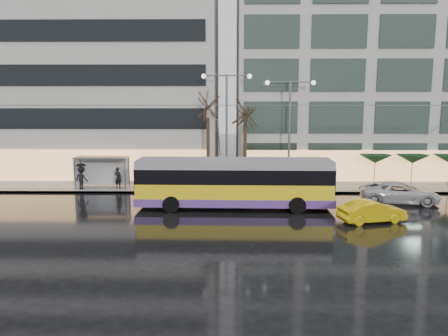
{
  "coord_description": "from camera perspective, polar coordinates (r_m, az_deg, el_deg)",
  "views": [
    {
      "loc": [
        2.19,
        -24.01,
        7.12
      ],
      "look_at": [
        1.86,
        5.0,
        2.62
      ],
      "focal_mm": 35.0,
      "sensor_mm": 36.0,
      "label": 1
    }
  ],
  "objects": [
    {
      "name": "ground",
      "position": [
        25.14,
        -4.41,
        -7.67
      ],
      "size": [
        140.0,
        140.0,
        0.0
      ],
      "primitive_type": "plane",
      "color": "black",
      "rests_on": "ground"
    },
    {
      "name": "sidewalk",
      "position": [
        38.66,
        0.36,
        -1.69
      ],
      "size": [
        80.0,
        10.0,
        0.15
      ],
      "primitive_type": "cube",
      "color": "gray",
      "rests_on": "ground"
    },
    {
      "name": "kerb",
      "position": [
        33.8,
        0.32,
        -3.22
      ],
      "size": [
        80.0,
        0.1,
        0.15
      ],
      "primitive_type": "cube",
      "color": "slate",
      "rests_on": "ground"
    },
    {
      "name": "building_left",
      "position": [
        46.87,
        -22.81,
        13.08
      ],
      "size": [
        34.0,
        14.0,
        22.0
      ],
      "primitive_type": "cube",
      "color": "#A7A5A0",
      "rests_on": "sidewalk"
    },
    {
      "name": "building_right",
      "position": [
        46.51,
        22.65,
        14.99
      ],
      "size": [
        32.0,
        14.0,
        25.0
      ],
      "primitive_type": "cube",
      "color": "#A7A5A0",
      "rests_on": "sidewalk"
    },
    {
      "name": "trolleybus",
      "position": [
        28.99,
        1.34,
        -2.14
      ],
      "size": [
        12.91,
        5.14,
        5.96
      ],
      "color": "yellow",
      "rests_on": "ground"
    },
    {
      "name": "catenary",
      "position": [
        32.1,
        -1.48,
        3.69
      ],
      "size": [
        42.24,
        5.12,
        7.0
      ],
      "color": "#595B60",
      "rests_on": "ground"
    },
    {
      "name": "bus_shelter",
      "position": [
        36.64,
        -16.13,
        0.37
      ],
      "size": [
        4.2,
        1.6,
        2.51
      ],
      "color": "#595B60",
      "rests_on": "sidewalk"
    },
    {
      "name": "street_lamp_near",
      "position": [
        34.83,
        0.34,
        6.96
      ],
      "size": [
        3.96,
        0.36,
        9.03
      ],
      "color": "#595B60",
      "rests_on": "sidewalk"
    },
    {
      "name": "street_lamp_far",
      "position": [
        35.17,
        8.57,
        6.43
      ],
      "size": [
        3.96,
        0.36,
        8.53
      ],
      "color": "#595B60",
      "rests_on": "sidewalk"
    },
    {
      "name": "tree_a",
      "position": [
        35.05,
        -2.14,
        8.75
      ],
      "size": [
        3.2,
        3.2,
        8.4
      ],
      "color": "black",
      "rests_on": "sidewalk"
    },
    {
      "name": "tree_b",
      "position": [
        35.24,
        2.81,
        7.63
      ],
      "size": [
        3.2,
        3.2,
        7.7
      ],
      "color": "black",
      "rests_on": "sidewalk"
    },
    {
      "name": "parasol_a",
      "position": [
        37.24,
        19.14,
        1.12
      ],
      "size": [
        2.5,
        2.5,
        2.65
      ],
      "color": "#595B60",
      "rests_on": "sidewalk"
    },
    {
      "name": "parasol_b",
      "position": [
        38.3,
        23.4,
        1.08
      ],
      "size": [
        2.5,
        2.5,
        2.65
      ],
      "color": "#595B60",
      "rests_on": "sidewalk"
    },
    {
      "name": "taxi_b",
      "position": [
        27.27,
        18.76,
        -5.39
      ],
      "size": [
        4.17,
        2.31,
        1.3
      ],
      "primitive_type": "imported",
      "rotation": [
        0.0,
        0.0,
        1.82
      ],
      "color": "yellow",
      "rests_on": "ground"
    },
    {
      "name": "sedan_silver",
      "position": [
        32.96,
        21.97,
        -2.99
      ],
      "size": [
        5.68,
        3.25,
        1.49
      ],
      "primitive_type": "imported",
      "rotation": [
        0.0,
        0.0,
        1.42
      ],
      "color": "silver",
      "rests_on": "ground"
    },
    {
      "name": "pedestrian_a",
      "position": [
        35.74,
        -13.69,
        -0.34
      ],
      "size": [
        1.24,
        1.25,
        2.19
      ],
      "color": "black",
      "rests_on": "sidewalk"
    },
    {
      "name": "pedestrian_b",
      "position": [
        37.41,
        -9.8,
        -0.78
      ],
      "size": [
        1.01,
        0.99,
        1.64
      ],
      "color": "black",
      "rests_on": "sidewalk"
    },
    {
      "name": "pedestrian_c",
      "position": [
        36.25,
        -18.11,
        -0.91
      ],
      "size": [
        1.35,
        1.1,
        2.11
      ],
      "color": "black",
      "rests_on": "sidewalk"
    }
  ]
}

